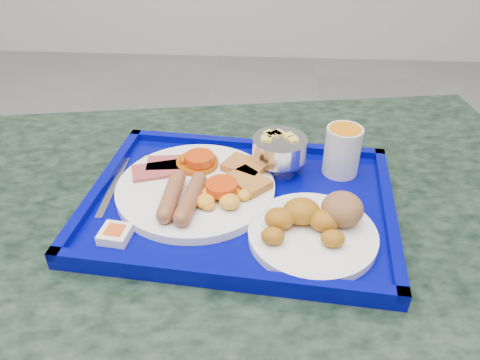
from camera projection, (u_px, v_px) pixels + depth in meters
The scene contains 9 objects.
table at pixel (235, 287), 0.87m from camera, with size 1.27×0.96×0.72m.
tray at pixel (240, 203), 0.76m from camera, with size 0.52×0.40×0.03m.
main_plate at pixel (199, 186), 0.77m from camera, with size 0.26×0.26×0.04m.
bread_plate at pixel (316, 225), 0.68m from camera, with size 0.19×0.19×0.06m.
fruit_bowl at pixel (279, 149), 0.81m from camera, with size 0.09×0.09×0.07m.
juice_cup at pixel (342, 149), 0.80m from camera, with size 0.06×0.06×0.09m.
spoon at pixel (142, 169), 0.83m from camera, with size 0.04×0.17×0.01m.
knife at pixel (114, 186), 0.79m from camera, with size 0.01×0.17×0.00m, color silver.
jam_packet at pixel (115, 234), 0.68m from camera, with size 0.05×0.05×0.02m.
Camera 1 is at (0.36, -0.26, 1.20)m, focal length 35.00 mm.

